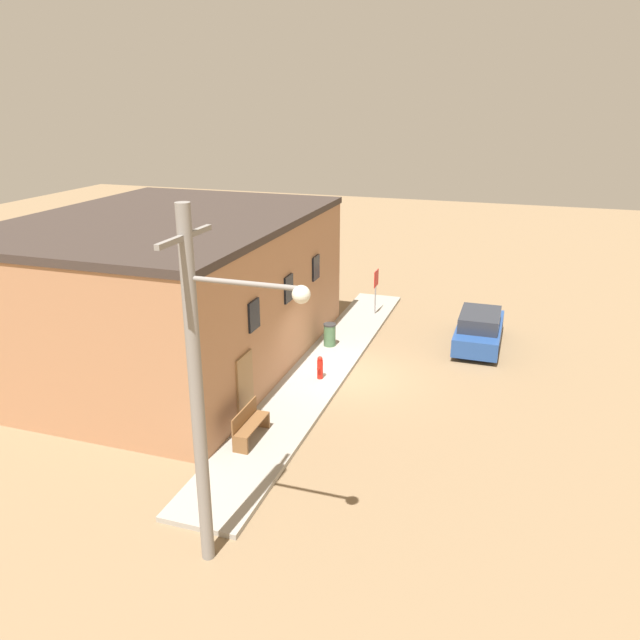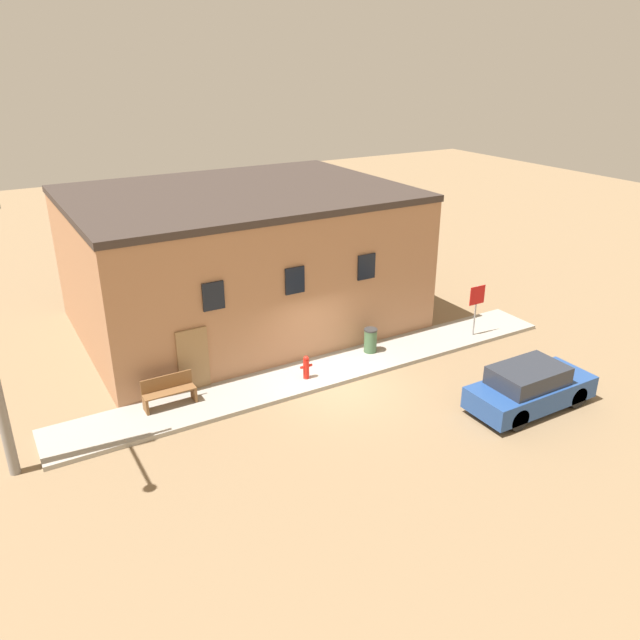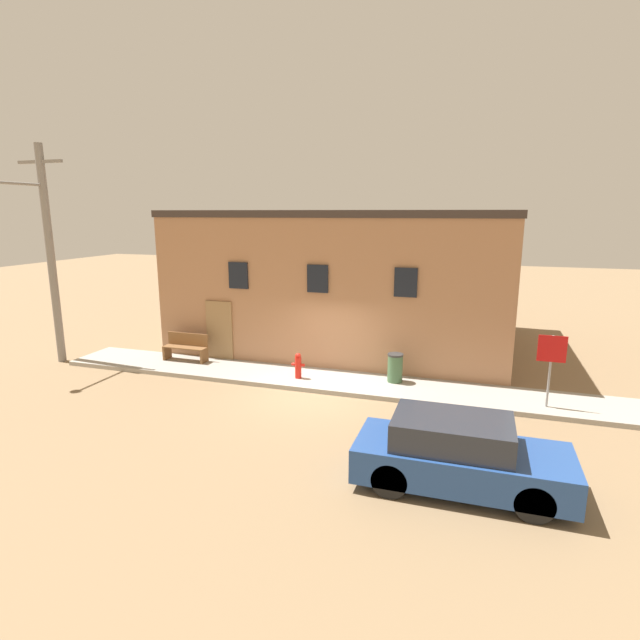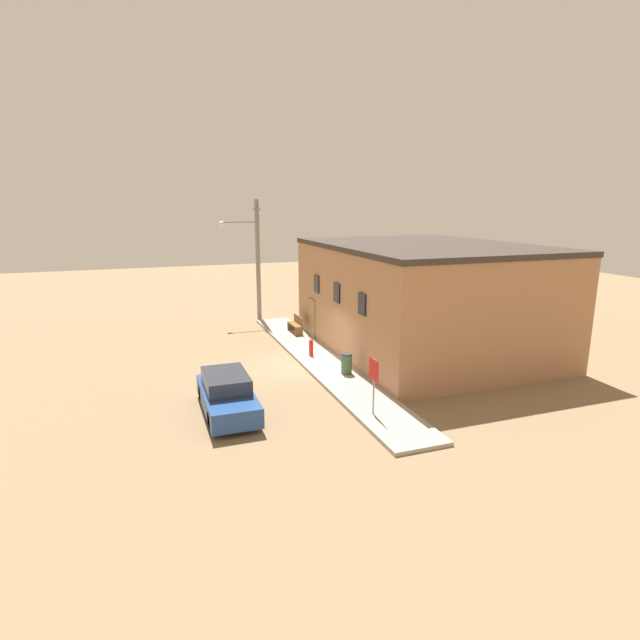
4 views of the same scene
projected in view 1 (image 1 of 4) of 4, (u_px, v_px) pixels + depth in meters
The scene contains 9 objects.
ground_plane at pixel (349, 375), 21.71m from camera, with size 80.00×80.00×0.00m, color #846B4C.
sidewalk at pixel (321, 370), 21.99m from camera, with size 18.09×2.01×0.14m.
brick_building at pixel (169, 290), 22.26m from camera, with size 12.22×9.21×5.30m.
fire_hydrant at pixel (320, 367), 21.04m from camera, with size 0.42×0.20×0.81m.
stop_sign at pixel (376, 284), 27.03m from camera, with size 0.71×0.06×1.96m.
bench at pixel (249, 424), 17.26m from camera, with size 1.57×0.44×0.95m.
trash_bin at pixel (330, 335), 23.82m from camera, with size 0.48×0.48×0.88m.
utility_pole at pixel (203, 385), 11.77m from camera, with size 1.80×2.44×7.46m.
parked_car at pixel (479, 329), 24.08m from camera, with size 4.04×1.66×1.42m.
Camera 1 is at (-19.09, -5.27, 9.16)m, focal length 35.00 mm.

